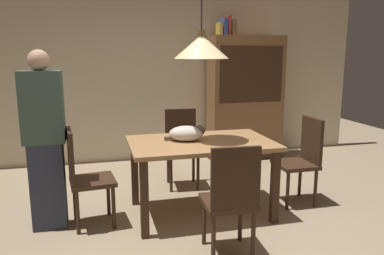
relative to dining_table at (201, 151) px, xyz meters
name	(u,v)px	position (x,y,z in m)	size (l,w,h in m)	color
ground	(208,234)	(-0.07, -0.46, -0.65)	(10.00, 10.00, 0.00)	#998466
back_wall	(157,63)	(-0.07, 2.19, 0.80)	(6.40, 0.10, 2.90)	beige
dining_table	(201,151)	(0.00, 0.00, 0.00)	(1.40, 0.90, 0.75)	#A87A4C
chair_far_back	(182,144)	(0.01, 0.88, -0.14)	(0.43, 0.43, 0.93)	#382316
chair_right_side	(302,157)	(1.13, 0.00, -0.14)	(0.41, 0.41, 0.93)	#382316
chair_near_front	(231,196)	(0.00, -0.88, -0.14)	(0.42, 0.42, 0.93)	#382316
chair_left_side	(83,174)	(-1.13, -0.01, -0.14)	(0.44, 0.44, 0.93)	#382316
cat_sleeping	(187,133)	(-0.13, 0.04, 0.18)	(0.40, 0.29, 0.16)	beige
pendant_lamp	(201,46)	(0.00, 0.00, 1.01)	(0.52, 0.52, 1.30)	beige
hutch_bookcase	(245,100)	(1.23, 1.86, 0.24)	(1.12, 0.45, 1.85)	brown
book_yellow_short	(219,29)	(0.80, 1.86, 1.29)	(0.04, 0.20, 0.18)	gold
book_blue_wide	(223,27)	(0.86, 1.86, 1.32)	(0.06, 0.24, 0.24)	#384C93
book_red_tall	(228,26)	(0.93, 1.86, 1.34)	(0.04, 0.22, 0.28)	#B73833
book_brown_thick	(232,28)	(0.99, 1.86, 1.31)	(0.06, 0.24, 0.22)	brown
person_standing	(45,141)	(-1.45, 0.05, 0.17)	(0.36, 0.22, 1.63)	#2D3347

